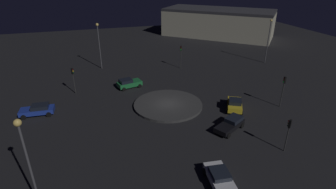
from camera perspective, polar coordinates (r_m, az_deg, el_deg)
name	(u,v)px	position (r m, az deg, el deg)	size (l,w,h in m)	color
ground_plane	(168,106)	(37.74, 0.00, -2.42)	(117.93, 117.93, 0.00)	black
roundabout_island	(168,105)	(37.66, 0.00, -2.19)	(9.67, 9.67, 0.35)	#383838
car_white	(220,178)	(25.12, 11.11, -17.22)	(4.46, 2.41, 1.33)	white
car_black	(230,124)	(32.87, 13.23, -6.19)	(3.58, 4.56, 1.38)	black
car_blue	(38,110)	(39.08, -26.11, -2.94)	(2.23, 4.31, 1.44)	#1E38A5
car_green	(129,83)	(43.78, -8.43, 2.43)	(2.79, 4.16, 1.51)	#1E7238
car_yellow	(235,104)	(37.55, 14.10, -2.02)	(4.31, 3.48, 1.57)	gold
traffic_light_southeast	(181,53)	(51.49, 2.77, 8.96)	(0.39, 0.37, 4.47)	#2D2D2D
traffic_light_south	(284,86)	(39.39, 23.50, 1.70)	(0.35, 0.39, 4.50)	#2D2D2D
traffic_light_northeast	(73,76)	(42.85, -19.66, 3.81)	(0.37, 0.40, 4.14)	#2D2D2D
traffic_light_southwest	(289,129)	(30.01, 24.40, -6.76)	(0.40, 0.37, 3.80)	#2D2D2D
streetlamp_southeast	(269,37)	(57.82, 20.75, 11.39)	(0.45, 0.45, 8.82)	#4C4C51
streetlamp_northwest	(26,154)	(21.95, -28.13, -11.08)	(0.54, 0.54, 8.37)	#4C4C51
streetlamp_east	(99,40)	(52.31, -14.62, 11.32)	(0.53, 0.53, 8.71)	#4C4C51
store_building	(218,23)	(80.35, 10.66, 14.88)	(29.41, 30.93, 7.60)	#B7B299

